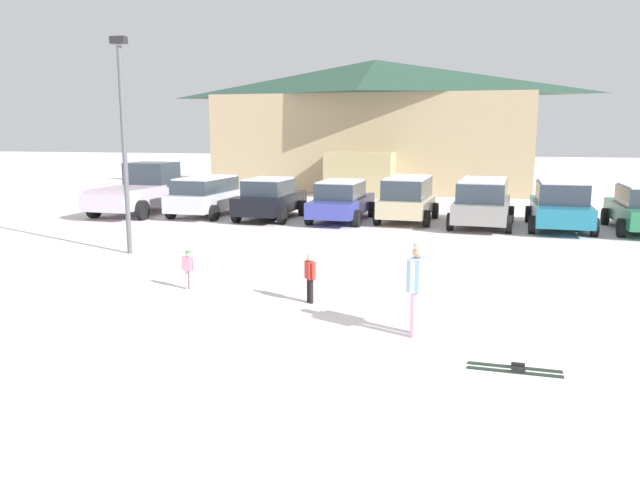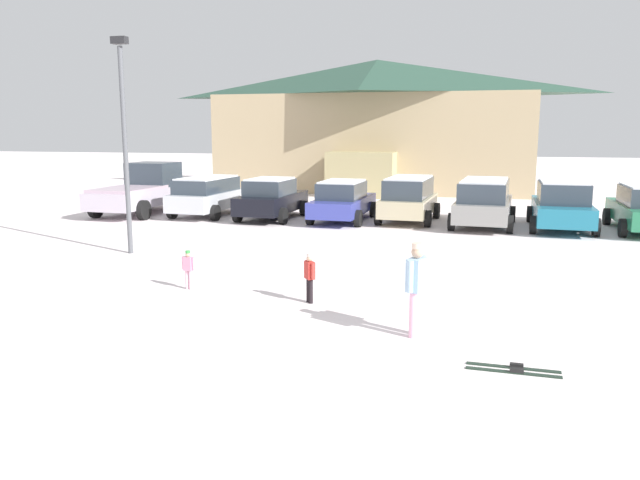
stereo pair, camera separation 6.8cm
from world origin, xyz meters
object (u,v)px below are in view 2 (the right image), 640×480
at_px(parked_grey_wagon, 484,201).
at_px(skier_adult_in_blue_parka, 417,284).
at_px(ski_lodge, 376,125).
at_px(pickup_truck, 144,190).
at_px(skier_child_in_red_jacket, 310,275).
at_px(parked_black_sedan, 271,198).
at_px(parked_beige_suv, 409,198).
at_px(parked_silver_wagon, 208,195).
at_px(parked_teal_hatchback, 562,205).
at_px(skier_child_in_pink_snowsuit, 188,268).
at_px(pair_of_skis, 514,369).
at_px(lamp_post, 125,135).
at_px(parked_blue_hatchback, 343,201).

xyz_separation_m(parked_grey_wagon, skier_adult_in_blue_parka, (-1.12, -13.35, -0.00)).
relative_size(ski_lodge, skier_adult_in_blue_parka, 11.18).
relative_size(ski_lodge, parked_grey_wagon, 3.96).
bearing_deg(skier_adult_in_blue_parka, pickup_truck, 134.11).
bearing_deg(pickup_truck, skier_child_in_red_jacket, -47.97).
bearing_deg(parked_black_sedan, skier_adult_in_blue_parka, -61.40).
distance_m(parked_beige_suv, skier_child_in_red_jacket, 12.27).
bearing_deg(parked_silver_wagon, parked_teal_hatchback, -0.49).
distance_m(ski_lodge, skier_child_in_pink_snowsuit, 25.42).
xyz_separation_m(parked_beige_suv, parked_grey_wagon, (2.86, -0.50, 0.01)).
distance_m(ski_lodge, parked_silver_wagon, 14.84).
xyz_separation_m(pair_of_skis, lamp_post, (-10.51, 6.65, 3.39)).
distance_m(parked_black_sedan, pickup_truck, 5.97).
distance_m(parked_beige_suv, lamp_post, 11.34).
distance_m(parked_silver_wagon, skier_child_in_red_jacket, 14.16).
relative_size(parked_grey_wagon, pickup_truck, 0.84).
bearing_deg(parked_beige_suv, parked_teal_hatchback, -5.18).
distance_m(parked_black_sedan, parked_blue_hatchback, 2.93).
relative_size(ski_lodge, parked_blue_hatchback, 4.06).
bearing_deg(parked_blue_hatchback, pickup_truck, 178.78).
height_order(parked_blue_hatchback, parked_grey_wagon, parked_grey_wagon).
distance_m(parked_teal_hatchback, pair_of_skis, 14.78).
distance_m(ski_lodge, parked_grey_wagon, 15.54).
relative_size(ski_lodge, skier_child_in_pink_snowsuit, 20.90).
xyz_separation_m(parked_silver_wagon, pair_of_skis, (11.72, -14.70, -0.87)).
distance_m(skier_child_in_pink_snowsuit, skier_child_in_red_jacket, 2.98).
height_order(pickup_truck, skier_child_in_pink_snowsuit, pickup_truck).
height_order(skier_adult_in_blue_parka, lamp_post, lamp_post).
relative_size(parked_blue_hatchback, parked_grey_wagon, 0.98).
relative_size(parked_blue_hatchback, pickup_truck, 0.82).
xyz_separation_m(ski_lodge, parked_teal_hatchback, (9.17, -13.84, -3.00)).
height_order(parked_grey_wagon, pair_of_skis, parked_grey_wagon).
bearing_deg(parked_teal_hatchback, parked_silver_wagon, 179.51).
bearing_deg(parked_black_sedan, parked_blue_hatchback, 3.41).
bearing_deg(ski_lodge, parked_blue_hatchback, -85.74).
relative_size(parked_silver_wagon, parked_beige_suv, 1.03).
distance_m(parked_grey_wagon, pickup_truck, 14.28).
bearing_deg(parked_silver_wagon, parked_blue_hatchback, -0.82).
bearing_deg(skier_child_in_pink_snowsuit, parked_beige_suv, 73.15).
height_order(parked_beige_suv, pair_of_skis, parked_beige_suv).
bearing_deg(skier_adult_in_blue_parka, parked_beige_suv, 97.14).
relative_size(ski_lodge, pickup_truck, 3.35).
bearing_deg(ski_lodge, parked_silver_wagon, -109.27).
bearing_deg(parked_silver_wagon, skier_adult_in_blue_parka, -53.11).
height_order(parked_black_sedan, skier_child_in_red_jacket, parked_black_sedan).
bearing_deg(parked_grey_wagon, skier_child_in_red_jacket, -106.58).
bearing_deg(parked_blue_hatchback, lamp_post, -120.09).
xyz_separation_m(skier_adult_in_blue_parka, lamp_post, (-8.90, 5.42, 2.47)).
distance_m(parked_beige_suv, parked_grey_wagon, 2.90).
height_order(parked_silver_wagon, pickup_truck, pickup_truck).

